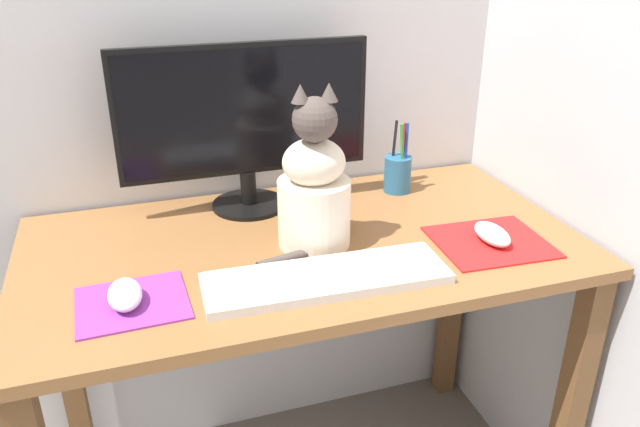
# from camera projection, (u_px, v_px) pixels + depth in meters

# --- Properties ---
(desk) EXTENTS (1.14, 0.61, 0.74)m
(desk) POSITION_uv_depth(u_px,v_px,m) (304.00, 291.00, 1.34)
(desk) COLOR brown
(desk) RESTS_ON ground_plane
(monitor) EXTENTS (0.56, 0.17, 0.37)m
(monitor) POSITION_uv_depth(u_px,v_px,m) (245.00, 120.00, 1.36)
(monitor) COLOR black
(monitor) RESTS_ON desk
(keyboard) EXTENTS (0.45, 0.15, 0.02)m
(keyboard) POSITION_uv_depth(u_px,v_px,m) (327.00, 277.00, 1.14)
(keyboard) COLOR silver
(keyboard) RESTS_ON desk
(mousepad_left) EXTENTS (0.19, 0.17, 0.00)m
(mousepad_left) POSITION_uv_depth(u_px,v_px,m) (132.00, 303.00, 1.08)
(mousepad_left) COLOR purple
(mousepad_left) RESTS_ON desk
(mousepad_right) EXTENTS (0.24, 0.21, 0.00)m
(mousepad_right) POSITION_uv_depth(u_px,v_px,m) (490.00, 242.00, 1.29)
(mousepad_right) COLOR red
(mousepad_right) RESTS_ON desk
(computer_mouse_left) EXTENTS (0.06, 0.10, 0.04)m
(computer_mouse_left) POSITION_uv_depth(u_px,v_px,m) (125.00, 294.00, 1.06)
(computer_mouse_left) COLOR white
(computer_mouse_left) RESTS_ON mousepad_left
(computer_mouse_right) EXTENTS (0.06, 0.10, 0.03)m
(computer_mouse_right) POSITION_uv_depth(u_px,v_px,m) (492.00, 234.00, 1.28)
(computer_mouse_right) COLOR white
(computer_mouse_right) RESTS_ON mousepad_right
(cat) EXTENTS (0.22, 0.17, 0.33)m
(cat) POSITION_uv_depth(u_px,v_px,m) (314.00, 188.00, 1.23)
(cat) COLOR beige
(cat) RESTS_ON desk
(pen_cup) EXTENTS (0.07, 0.07, 0.18)m
(pen_cup) POSITION_uv_depth(u_px,v_px,m) (398.00, 172.00, 1.52)
(pen_cup) COLOR #286089
(pen_cup) RESTS_ON desk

